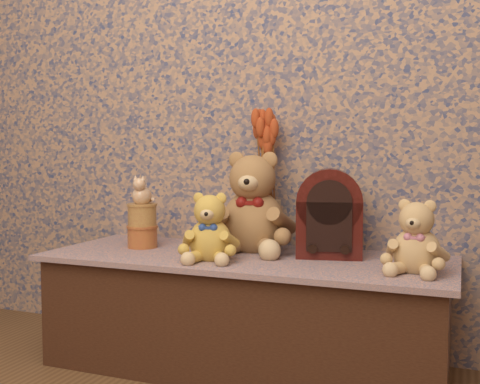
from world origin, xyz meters
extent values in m
cube|color=navy|center=(0.00, 1.50, 1.30)|extent=(3.00, 0.10, 2.60)
cube|color=#3D557D|center=(0.00, 1.21, 0.21)|extent=(1.50, 0.59, 0.43)
cylinder|color=tan|center=(0.02, 1.40, 0.52)|extent=(0.13, 0.13, 0.19)
cylinder|color=#C38B39|center=(-0.45, 1.23, 0.47)|extent=(0.15, 0.15, 0.09)
cylinder|color=#D7BB5E|center=(-0.45, 1.23, 0.56)|extent=(0.12, 0.12, 0.09)
camera|label=1|loc=(0.75, -0.74, 0.81)|focal=42.59mm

